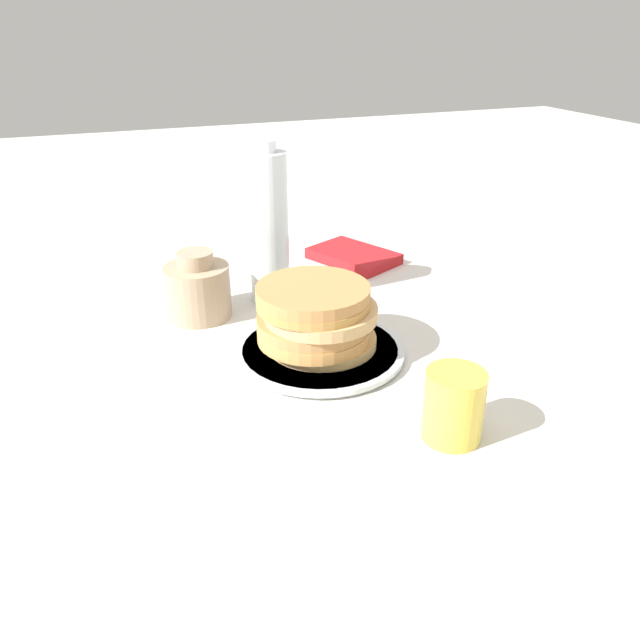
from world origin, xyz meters
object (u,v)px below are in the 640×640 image
object	(u,v)px
cream_jug	(198,289)
water_bottle_near	(271,228)
plate	(320,350)
juice_glass	(454,405)
pancake_stack	(317,317)

from	to	relation	value
cream_jug	water_bottle_near	size ratio (longest dim) A/B	0.41
plate	water_bottle_near	xyz separation A→B (m)	(-0.20, -0.00, 0.12)
juice_glass	cream_jug	world-z (taller)	cream_jug
pancake_stack	juice_glass	distance (m)	0.24
cream_jug	water_bottle_near	xyz separation A→B (m)	(-0.02, 0.13, 0.08)
juice_glass	plate	bearing A→B (deg)	-162.75
pancake_stack	cream_jug	bearing A→B (deg)	-144.94
plate	cream_jug	xyz separation A→B (m)	(-0.18, -0.13, 0.04)
cream_jug	water_bottle_near	world-z (taller)	water_bottle_near
water_bottle_near	juice_glass	bearing A→B (deg)	9.95
plate	water_bottle_near	distance (m)	0.23
plate	cream_jug	distance (m)	0.23
cream_jug	plate	bearing A→B (deg)	35.15
pancake_stack	cream_jug	size ratio (longest dim) A/B	1.55
juice_glass	water_bottle_near	xyz separation A→B (m)	(-0.43, -0.07, 0.08)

